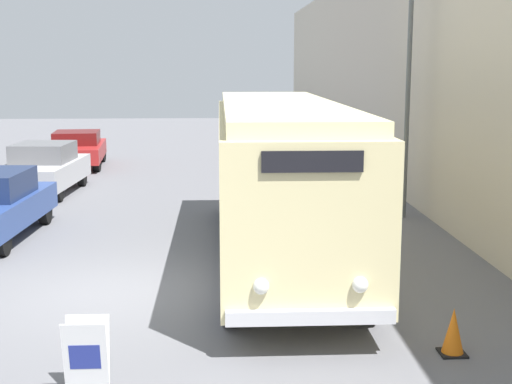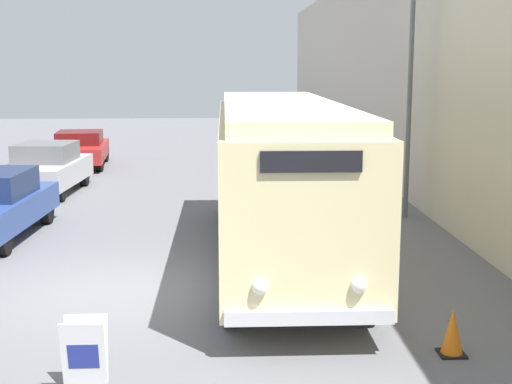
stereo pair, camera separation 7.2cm
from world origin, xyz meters
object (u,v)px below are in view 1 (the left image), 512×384
Objects in this scene: parked_car_far at (77,149)px; streetlamp at (410,27)px; vintage_bus at (279,171)px; parked_car_mid at (43,169)px; sign_board at (86,357)px; traffic_cone at (453,332)px.

streetlamp is at bearing -48.14° from parked_car_far.
parked_car_mid is at bearing 130.49° from vintage_bus.
streetlamp reaches higher than sign_board.
sign_board is at bearing -83.75° from parked_car_far.
parked_car_mid is at bearing -94.17° from parked_car_far.
vintage_bus is 2.42× the size of parked_car_far.
streetlamp is 11.51× the size of traffic_cone.
vintage_bus reaches higher than parked_car_mid.
parked_car_far is at bearing 94.71° from parked_car_mid.
parked_car_far is (-3.86, 19.32, 0.26)m from sign_board.
parked_car_mid is (-3.77, 13.67, 0.32)m from sign_board.
streetlamp is at bearing 46.60° from vintage_bus.
traffic_cone is (8.59, -12.78, -0.44)m from parked_car_mid.
parked_car_mid reaches higher than sign_board.
streetlamp is 11.65m from parked_car_mid.
vintage_bus is 15.54× the size of traffic_cone.
sign_board is 12.43m from streetlamp.
traffic_cone is (8.68, -18.43, -0.38)m from parked_car_far.
parked_car_far reaches higher than traffic_cone.
sign_board is at bearing -123.42° from streetlamp.
parked_car_far is 6.43× the size of traffic_cone.
vintage_bus is 15.01m from parked_car_far.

